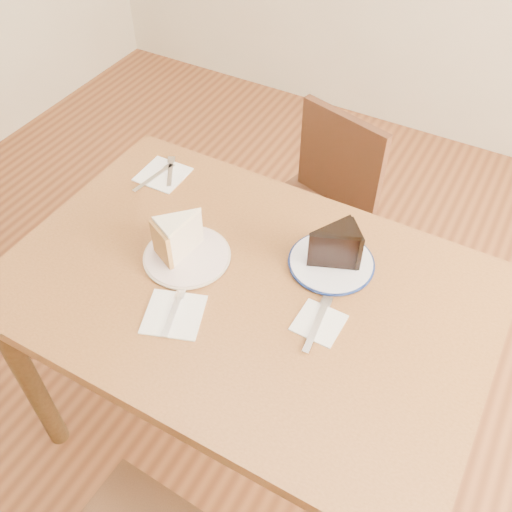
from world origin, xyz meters
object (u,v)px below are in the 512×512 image
(plate_navy, at_px, (331,263))
(chocolate_cake, at_px, (330,248))
(chair_far, at_px, (313,217))
(plate_cream, at_px, (187,256))
(table, at_px, (245,310))
(carrot_cake, at_px, (183,235))

(plate_navy, relative_size, chocolate_cake, 1.82)
(chair_far, height_order, chocolate_cake, chocolate_cake)
(chair_far, xyz_separation_m, plate_cream, (-0.10, -0.61, 0.31))
(table, relative_size, carrot_cake, 10.35)
(plate_navy, bearing_deg, table, -133.00)
(chair_far, distance_m, carrot_cake, 0.70)
(table, relative_size, plate_navy, 5.69)
(plate_cream, distance_m, plate_navy, 0.37)
(chair_far, distance_m, plate_cream, 0.69)
(carrot_cake, bearing_deg, chair_far, 104.62)
(plate_cream, height_order, carrot_cake, carrot_cake)
(carrot_cake, bearing_deg, table, 18.83)
(table, xyz_separation_m, plate_navy, (0.16, 0.17, 0.10))
(carrot_cake, relative_size, chocolate_cake, 1.00)
(chair_far, relative_size, plate_cream, 3.75)
(table, height_order, chair_far, chair_far)
(plate_cream, distance_m, chocolate_cake, 0.37)
(carrot_cake, bearing_deg, plate_navy, 48.23)
(chair_far, distance_m, plate_navy, 0.59)
(table, distance_m, plate_navy, 0.25)
(carrot_cake, xyz_separation_m, chocolate_cake, (0.34, 0.14, 0.00))
(chair_far, bearing_deg, table, 112.58)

